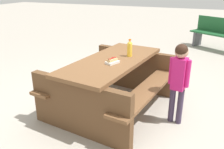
% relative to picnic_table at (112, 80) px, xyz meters
% --- Properties ---
extents(ground_plane, '(30.00, 30.00, 0.00)m').
position_rel_picnic_table_xyz_m(ground_plane, '(0.00, 0.00, -0.44)').
color(ground_plane, '#ADA599').
rests_on(ground_plane, ground).
extents(picnic_table, '(1.97, 1.63, 0.75)m').
position_rel_picnic_table_xyz_m(picnic_table, '(0.00, 0.00, 0.00)').
color(picnic_table, brown).
rests_on(picnic_table, ground).
extents(soda_bottle, '(0.07, 0.07, 0.25)m').
position_rel_picnic_table_xyz_m(soda_bottle, '(-0.24, 0.18, 0.42)').
color(soda_bottle, yellow).
rests_on(soda_bottle, picnic_table).
extents(hotdog_tray, '(0.21, 0.17, 0.08)m').
position_rel_picnic_table_xyz_m(hotdog_tray, '(0.15, 0.07, 0.34)').
color(hotdog_tray, white).
rests_on(hotdog_tray, picnic_table).
extents(child_in_coat, '(0.18, 0.26, 1.08)m').
position_rel_picnic_table_xyz_m(child_in_coat, '(0.05, 0.93, 0.24)').
color(child_in_coat, '#3F334C').
rests_on(child_in_coat, ground).
extents(park_bench_near, '(1.10, 1.50, 0.85)m').
position_rel_picnic_table_xyz_m(park_bench_near, '(-4.15, 1.43, 0.00)').
color(park_bench_near, '#1E592D').
rests_on(park_bench_near, ground).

